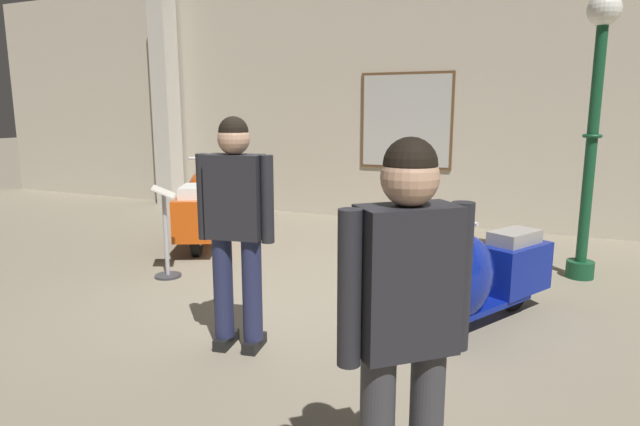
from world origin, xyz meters
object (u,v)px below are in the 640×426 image
visitor_1 (405,318)px  info_stanchion (166,240)px  scooter_0 (205,204)px  lamppost (594,115)px  scooter_1 (473,276)px  visitor_0 (236,218)px

visitor_1 → info_stanchion: visitor_1 is taller
scooter_0 → lamppost: size_ratio=0.65×
scooter_1 → visitor_1: bearing=29.4°
visitor_0 → visitor_1: 2.03m
visitor_1 → info_stanchion: 4.10m
scooter_0 → visitor_1: bearing=-162.8°
scooter_0 → visitor_1: visitor_1 is taller
lamppost → info_stanchion: (-4.01, -1.78, -1.30)m
scooter_0 → lamppost: bearing=-113.2°
scooter_0 → visitor_0: visitor_0 is taller
scooter_1 → info_stanchion: (-3.16, 0.03, -0.03)m
scooter_0 → scooter_1: (3.73, -1.51, -0.08)m
visitor_1 → scooter_1: bearing=-40.7°
scooter_0 → visitor_0: (2.22, -2.65, 0.48)m
lamppost → visitor_0: 3.85m
lamppost → visitor_1: size_ratio=1.73×
info_stanchion → visitor_1: bearing=-36.9°
scooter_0 → info_stanchion: (0.57, -1.47, -0.11)m
scooter_1 → visitor_0: visitor_0 is taller
visitor_0 → visitor_1: visitor_0 is taller
visitor_1 → info_stanchion: size_ratio=1.70×
scooter_1 → visitor_0: 1.98m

